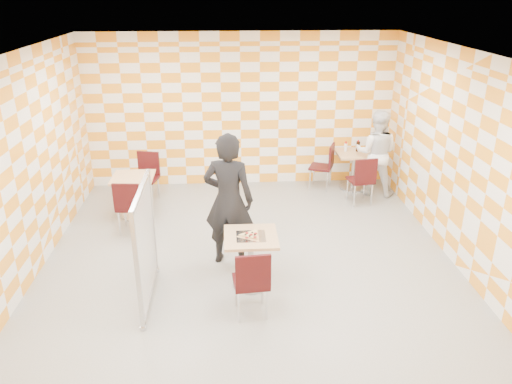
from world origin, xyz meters
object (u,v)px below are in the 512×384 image
(sport_bottle, at_px, (346,147))
(soda_bottle, at_px, (358,146))
(chair_main_front, at_px, (252,279))
(partition, at_px, (146,245))
(man_white, at_px, (376,153))
(empty_table, at_px, (134,189))
(man_dark, at_px, (229,200))
(main_table, at_px, (251,252))
(chair_second_front, at_px, (363,177))
(chair_second_side, at_px, (326,163))
(chair_empty_far, at_px, (147,173))
(second_table, at_px, (354,164))
(chair_empty_near, at_px, (129,203))

(sport_bottle, distance_m, soda_bottle, 0.24)
(chair_main_front, height_order, partition, partition)
(partition, relative_size, man_white, 0.94)
(empty_table, relative_size, man_dark, 0.38)
(main_table, relative_size, chair_second_front, 0.81)
(main_table, bearing_deg, chair_second_side, 63.96)
(chair_main_front, distance_m, man_white, 4.62)
(empty_table, height_order, chair_main_front, chair_main_front)
(chair_empty_far, relative_size, sport_bottle, 4.62)
(chair_second_front, xyz_separation_m, partition, (-3.50, -2.80, 0.25))
(partition, relative_size, soda_bottle, 6.74)
(chair_second_front, bearing_deg, sport_bottle, 98.12)
(empty_table, distance_m, man_dark, 2.37)
(empty_table, distance_m, chair_second_side, 3.72)
(chair_second_front, height_order, chair_second_side, same)
(second_table, relative_size, partition, 0.48)
(chair_empty_near, distance_m, sport_bottle, 4.34)
(partition, height_order, sport_bottle, partition)
(partition, relative_size, sport_bottle, 7.75)
(empty_table, bearing_deg, chair_empty_far, 79.98)
(main_table, distance_m, man_white, 4.03)
(chair_empty_near, height_order, partition, partition)
(sport_bottle, bearing_deg, chair_empty_far, -173.64)
(main_table, height_order, empty_table, same)
(chair_second_front, xyz_separation_m, chair_second_side, (-0.53, 0.81, 0.00))
(chair_second_front, xyz_separation_m, soda_bottle, (0.11, 0.89, 0.31))
(partition, bearing_deg, second_table, 45.57)
(chair_second_side, height_order, sport_bottle, sport_bottle)
(chair_second_front, height_order, man_white, man_white)
(chair_main_front, bearing_deg, man_dark, 100.48)
(man_dark, height_order, man_white, man_dark)
(empty_table, relative_size, partition, 0.48)
(second_table, distance_m, chair_second_front, 0.81)
(empty_table, distance_m, soda_bottle, 4.36)
(empty_table, relative_size, soda_bottle, 3.26)
(man_white, bearing_deg, chair_main_front, 76.52)
(chair_empty_near, distance_m, partition, 1.96)
(soda_bottle, bearing_deg, sport_bottle, 177.75)
(chair_empty_far, height_order, partition, partition)
(partition, bearing_deg, sport_bottle, 47.67)
(chair_empty_near, relative_size, partition, 0.60)
(man_white, bearing_deg, main_table, 71.07)
(empty_table, distance_m, sport_bottle, 4.13)
(main_table, xyz_separation_m, chair_second_front, (2.18, 2.56, 0.04))
(second_table, height_order, chair_second_front, chair_second_front)
(main_table, bearing_deg, soda_bottle, 56.51)
(man_dark, bearing_deg, second_table, -118.76)
(chair_empty_far, relative_size, man_dark, 0.47)
(chair_main_front, bearing_deg, second_table, 61.34)
(second_table, distance_m, man_dark, 3.72)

